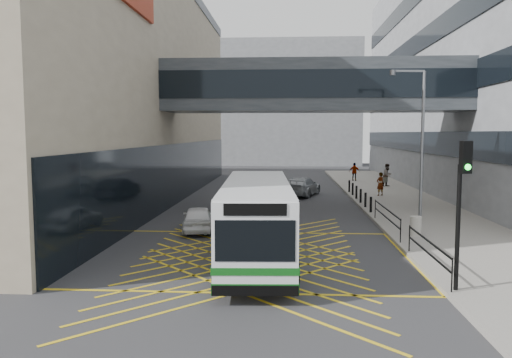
% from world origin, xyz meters
% --- Properties ---
extents(ground, '(120.00, 120.00, 0.00)m').
position_xyz_m(ground, '(0.00, 0.00, 0.00)').
color(ground, '#333335').
extents(building_whsmith, '(24.17, 42.00, 16.00)m').
position_xyz_m(building_whsmith, '(-17.98, 16.00, 8.00)').
color(building_whsmith, tan).
rests_on(building_whsmith, ground).
extents(building_far, '(28.00, 16.00, 18.00)m').
position_xyz_m(building_far, '(-2.00, 60.00, 9.00)').
color(building_far, gray).
rests_on(building_far, ground).
extents(skybridge, '(20.00, 4.10, 3.00)m').
position_xyz_m(skybridge, '(3.00, 12.00, 7.50)').
color(skybridge, '#373C41').
rests_on(skybridge, ground).
extents(pavement, '(6.00, 54.00, 0.16)m').
position_xyz_m(pavement, '(9.00, 15.00, 0.08)').
color(pavement, gray).
rests_on(pavement, ground).
extents(box_junction, '(12.00, 9.00, 0.01)m').
position_xyz_m(box_junction, '(0.00, 0.00, 0.00)').
color(box_junction, gold).
rests_on(box_junction, ground).
extents(bus, '(3.01, 10.53, 2.92)m').
position_xyz_m(bus, '(0.30, -0.40, 1.57)').
color(bus, white).
rests_on(bus, ground).
extents(car_white, '(2.18, 4.13, 1.25)m').
position_xyz_m(car_white, '(-2.83, 4.71, 0.63)').
color(car_white, white).
rests_on(car_white, ground).
extents(car_dark, '(2.38, 4.92, 1.48)m').
position_xyz_m(car_dark, '(-1.12, 16.14, 0.74)').
color(car_dark, black).
rests_on(car_dark, ground).
extents(car_silver, '(3.38, 5.22, 1.50)m').
position_xyz_m(car_silver, '(2.53, 18.64, 0.75)').
color(car_silver, '#909498').
rests_on(car_silver, ground).
extents(traffic_light, '(0.34, 0.52, 4.33)m').
position_xyz_m(traffic_light, '(6.37, -4.39, 2.98)').
color(traffic_light, black).
rests_on(traffic_light, pavement).
extents(street_lamp, '(1.69, 0.37, 7.44)m').
position_xyz_m(street_lamp, '(7.55, 4.97, 4.40)').
color(street_lamp, slate).
rests_on(street_lamp, pavement).
extents(litter_bin, '(0.50, 0.50, 0.87)m').
position_xyz_m(litter_bin, '(7.14, 3.47, 0.59)').
color(litter_bin, '#ADA89E').
rests_on(litter_bin, pavement).
extents(kerb_railings, '(0.05, 12.54, 1.00)m').
position_xyz_m(kerb_railings, '(6.15, 1.78, 0.88)').
color(kerb_railings, black).
rests_on(kerb_railings, pavement).
extents(bollards, '(0.14, 10.14, 0.90)m').
position_xyz_m(bollards, '(6.25, 15.00, 0.61)').
color(bollards, black).
rests_on(bollards, pavement).
extents(pedestrian_a, '(0.82, 0.76, 1.68)m').
position_xyz_m(pedestrian_a, '(8.21, 17.86, 1.00)').
color(pedestrian_a, gray).
rests_on(pedestrian_a, pavement).
extents(pedestrian_b, '(1.06, 1.03, 1.92)m').
position_xyz_m(pedestrian_b, '(9.98, 24.21, 1.12)').
color(pedestrian_b, gray).
rests_on(pedestrian_b, pavement).
extents(pedestrian_c, '(1.11, 0.73, 1.72)m').
position_xyz_m(pedestrian_c, '(7.86, 29.10, 1.02)').
color(pedestrian_c, gray).
rests_on(pedestrian_c, pavement).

